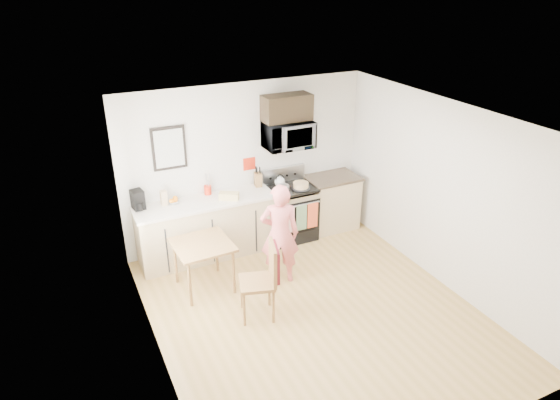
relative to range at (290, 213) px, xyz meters
name	(u,v)px	position (x,y,z in m)	size (l,w,h in m)	color
floor	(314,312)	(-0.63, -1.98, -0.44)	(4.60, 4.60, 0.00)	#A27E3E
back_wall	(246,164)	(-0.63, 0.32, 0.86)	(4.00, 0.04, 2.60)	white
front_wall	(453,342)	(-0.63, -4.28, 0.86)	(4.00, 0.04, 2.60)	white
left_wall	(151,263)	(-2.63, -1.98, 0.86)	(0.04, 4.60, 2.60)	white
right_wall	(445,196)	(1.37, -1.98, 0.86)	(0.04, 4.60, 2.60)	white
ceiling	(321,121)	(-0.63, -1.98, 2.16)	(4.00, 4.60, 0.04)	white
window	(137,211)	(-2.59, -1.18, 1.11)	(0.06, 1.40, 1.50)	white
cabinet_left	(207,230)	(-1.43, 0.02, 0.01)	(2.10, 0.60, 0.90)	tan
countertop_left	(205,202)	(-1.43, 0.02, 0.48)	(2.14, 0.64, 0.04)	beige
cabinet_right	(331,203)	(0.80, 0.02, 0.01)	(0.84, 0.60, 0.90)	tan
countertop_right	(332,178)	(0.80, 0.02, 0.48)	(0.88, 0.64, 0.04)	black
range	(290,213)	(0.00, 0.00, 0.00)	(0.76, 0.70, 1.16)	black
microwave	(288,135)	(0.00, 0.10, 1.32)	(0.76, 0.51, 0.42)	#B4B5B9
upper_cabinet	(287,108)	(0.00, 0.15, 1.74)	(0.76, 0.35, 0.40)	black
wall_art	(169,148)	(-1.83, 0.30, 1.31)	(0.50, 0.04, 0.65)	black
wall_trivet	(249,164)	(-0.58, 0.31, 0.86)	(0.20, 0.02, 0.20)	red
person	(280,234)	(-0.71, -1.08, 0.31)	(0.55, 0.36, 1.50)	#B73A32
dining_table	(203,249)	(-1.75, -0.81, 0.19)	(0.76, 0.76, 0.71)	brown
chair	(268,271)	(-1.18, -1.74, 0.23)	(0.58, 0.55, 1.04)	brown
knife_block	(258,179)	(-0.48, 0.20, 0.62)	(0.10, 0.14, 0.23)	brown
utensil_crock	(207,186)	(-1.31, 0.24, 0.64)	(0.11, 0.11, 0.34)	red
fruit_bowl	(173,201)	(-1.87, 0.15, 0.54)	(0.24, 0.24, 0.10)	silver
milk_carton	(164,198)	(-2.01, 0.14, 0.62)	(0.09, 0.09, 0.23)	tan
coffee_maker	(138,200)	(-2.38, 0.18, 0.64)	(0.19, 0.25, 0.29)	black
bread_bag	(229,196)	(-1.08, -0.08, 0.56)	(0.30, 0.14, 0.11)	tan
cake	(301,186)	(0.11, -0.15, 0.54)	(0.30, 0.30, 0.10)	black
kettle	(280,181)	(-0.16, 0.06, 0.58)	(0.17, 0.17, 0.21)	silver
pot	(283,188)	(-0.20, -0.14, 0.54)	(0.21, 0.35, 0.10)	#B4B5B9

